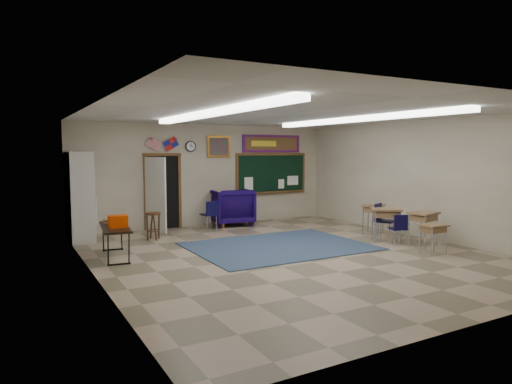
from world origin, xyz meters
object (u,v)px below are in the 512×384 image
student_desk_front_left (386,223)px  wooden_stool (153,226)px  wingback_armchair (231,207)px  folding_table (115,240)px  student_desk_front_right (373,217)px

student_desk_front_left → wooden_stool: size_ratio=1.26×
wingback_armchair → student_desk_front_left: bearing=125.7°
wingback_armchair → folding_table: size_ratio=0.72×
student_desk_front_right → wooden_stool: size_ratio=1.22×
wingback_armchair → student_desk_front_left: size_ratio=1.39×
student_desk_front_right → wooden_stool: student_desk_front_right is taller
folding_table → wooden_stool: bearing=57.2°
wooden_stool → student_desk_front_right: bearing=-21.4°
folding_table → wooden_stool: folding_table is taller
student_desk_front_left → student_desk_front_right: bearing=97.4°
student_desk_front_left → wooden_stool: bearing=-177.4°
folding_table → student_desk_front_left: bearing=-7.4°
wingback_armchair → wooden_stool: bearing=30.6°
wingback_armchair → folding_table: (-3.96, -2.61, -0.18)m
student_desk_front_left → wingback_armchair: bearing=152.0°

